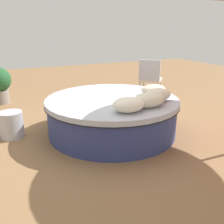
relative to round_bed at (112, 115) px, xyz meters
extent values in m
plane|color=olive|center=(0.00, 0.00, -0.31)|extent=(16.00, 16.00, 0.00)
cylinder|color=navy|center=(0.00, 0.00, -0.05)|extent=(2.15, 2.15, 0.52)
cylinder|color=black|center=(0.00, 0.00, 0.21)|extent=(2.23, 2.23, 0.01)
cylinder|color=#B2B7C6|center=(0.00, 0.00, 0.25)|extent=(2.22, 2.22, 0.09)
ellipsoid|color=silver|center=(0.10, 0.74, 0.40)|extent=(0.46, 0.38, 0.21)
ellipsoid|color=beige|center=(-0.28, 0.68, 0.40)|extent=(0.53, 0.30, 0.21)
ellipsoid|color=beige|center=(-0.58, 0.46, 0.40)|extent=(0.47, 0.31, 0.20)
ellipsoid|color=beige|center=(-0.75, 0.11, 0.39)|extent=(0.46, 0.34, 0.19)
cylinder|color=#B7B7BC|center=(-1.89, -1.99, -0.10)|extent=(0.04, 0.04, 0.42)
cylinder|color=#B7B7BC|center=(-2.20, -1.68, -0.10)|extent=(0.04, 0.04, 0.42)
cylinder|color=#B7B7BC|center=(-1.60, -1.69, -0.10)|extent=(0.04, 0.04, 0.42)
cylinder|color=#B7B7BC|center=(-1.91, -1.38, -0.10)|extent=(0.04, 0.04, 0.42)
cube|color=beige|center=(-1.90, -1.69, 0.14)|extent=(0.72, 0.72, 0.06)
cube|color=#B7B7BC|center=(-1.75, -1.53, 0.42)|extent=(0.41, 0.41, 0.50)
cylinder|color=gray|center=(1.63, -2.72, -0.15)|extent=(0.39, 0.39, 0.33)
cylinder|color=#B7B7BC|center=(1.58, -0.52, -0.09)|extent=(0.38, 0.38, 0.43)
camera|label=1|loc=(1.78, 3.73, 1.44)|focal=41.19mm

